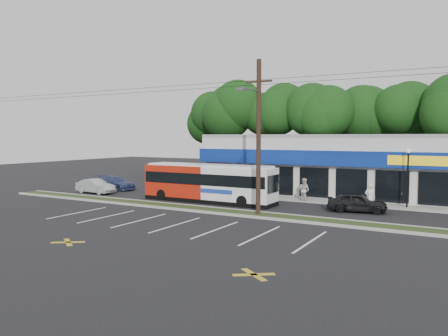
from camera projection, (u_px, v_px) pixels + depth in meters
ground at (211, 214)px, 28.85m from camera, size 120.00×120.00×0.00m
grass_strip at (218, 211)px, 29.71m from camera, size 40.00×1.60×0.12m
curb_south at (212, 213)px, 28.97m from camera, size 40.00×0.25×0.14m
curb_north at (224, 209)px, 30.45m from camera, size 40.00×0.25×0.14m
sidewalk at (325, 201)px, 34.18m from camera, size 32.00×2.20×0.10m
strip_mall at (353, 164)px, 39.73m from camera, size 25.00×12.55×5.30m
utility_pole at (256, 132)px, 27.86m from camera, size 50.00×2.77×10.00m
lamp_post at (408, 171)px, 30.85m from camera, size 0.30×0.30×4.25m
tree_line at (362, 107)px, 48.79m from camera, size 46.76×6.76×11.83m
metrobus at (209, 182)px, 34.07m from camera, size 10.96×2.35×2.95m
car_dark at (357, 202)px, 29.57m from camera, size 4.16×2.30×1.34m
car_silver at (96, 186)px, 39.25m from camera, size 3.93×1.48×1.28m
car_blue at (115, 183)px, 42.10m from camera, size 4.63×2.20×1.30m
pedestrian_a at (370, 198)px, 29.56m from camera, size 0.82×0.67×1.96m
pedestrian_b at (304, 190)px, 34.13m from camera, size 1.08×0.95×1.87m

